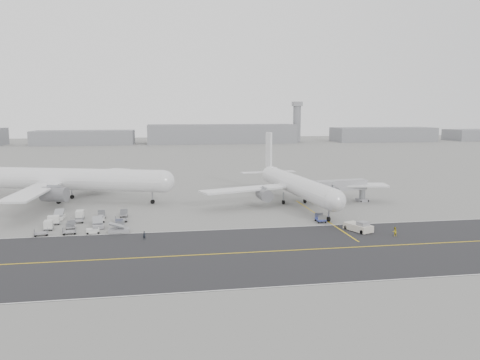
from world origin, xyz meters
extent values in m
plane|color=gray|center=(0.00, 0.00, 0.00)|extent=(700.00, 700.00, 0.00)
cube|color=#2C2C2F|center=(5.00, -18.00, 0.01)|extent=(220.00, 32.00, 0.02)
cube|color=gold|center=(5.00, -18.00, 0.03)|extent=(220.00, 0.30, 0.01)
cube|color=silver|center=(5.00, -2.20, 0.03)|extent=(220.00, 0.25, 0.01)
cube|color=silver|center=(5.00, -33.80, 0.03)|extent=(220.00, 0.25, 0.01)
cube|color=gold|center=(30.00, 5.00, 0.02)|extent=(0.30, 40.00, 0.01)
cylinder|color=gray|center=(100.00, 265.00, 14.00)|extent=(6.00, 6.00, 28.00)
cube|color=gray|center=(100.00, 265.00, 29.50)|extent=(7.00, 7.00, 3.50)
cylinder|color=white|center=(-27.94, 33.64, 5.84)|extent=(49.10, 20.63, 5.70)
sphere|color=white|center=(-4.26, 26.04, 5.84)|extent=(5.59, 5.59, 5.59)
cube|color=white|center=(-33.68, 19.72, 5.13)|extent=(7.86, 27.64, 0.45)
cube|color=white|center=(-24.51, 48.30, 5.13)|extent=(19.54, 26.39, 0.45)
cylinder|color=slate|center=(-29.94, 23.45, 3.71)|extent=(6.86, 5.22, 3.53)
cylinder|color=slate|center=(-23.63, 43.09, 3.71)|extent=(6.86, 5.22, 3.53)
cylinder|color=black|center=(-7.15, 26.96, 0.54)|extent=(1.18, 0.80, 1.08)
cylinder|color=black|center=(-30.72, 30.94, 0.54)|extent=(1.18, 0.80, 1.08)
cylinder|color=black|center=(-28.63, 37.45, 0.54)|extent=(1.18, 0.80, 1.08)
cylinder|color=gray|center=(-7.15, 26.96, 2.03)|extent=(0.36, 0.36, 2.99)
cylinder|color=white|center=(28.50, 19.66, 4.98)|extent=(8.65, 42.68, 4.86)
sphere|color=white|center=(30.40, -1.46, 4.98)|extent=(4.76, 4.76, 4.76)
cone|color=white|center=(26.51, 41.81, 5.35)|extent=(5.10, 8.64, 4.38)
cube|color=white|center=(26.46, 42.33, 12.07)|extent=(0.92, 4.68, 10.35)
cube|color=white|center=(22.19, 42.20, 5.47)|extent=(7.94, 3.01, 0.25)
cube|color=white|center=(30.69, 42.97, 5.47)|extent=(7.94, 3.01, 0.25)
cube|color=white|center=(15.66, 19.54, 4.38)|extent=(23.69, 12.52, 0.45)
cube|color=white|center=(41.16, 21.84, 4.38)|extent=(23.80, 8.69, 0.45)
cylinder|color=slate|center=(19.84, 17.84, 3.16)|extent=(3.47, 5.42, 3.01)
cylinder|color=slate|center=(37.35, 19.42, 3.16)|extent=(3.47, 5.42, 3.01)
cylinder|color=black|center=(30.17, 1.12, 0.53)|extent=(0.59, 1.09, 1.05)
cylinder|color=black|center=(25.46, 20.95, 0.53)|extent=(0.59, 1.09, 1.05)
cylinder|color=black|center=(31.27, 21.47, 0.53)|extent=(0.59, 1.09, 1.05)
cylinder|color=gray|center=(30.17, 1.12, 1.80)|extent=(0.36, 0.36, 2.55)
cube|color=beige|center=(33.06, -7.59, 0.77)|extent=(4.57, 6.21, 1.27)
cube|color=gray|center=(33.52, -8.76, 1.72)|extent=(2.51, 2.41, 0.81)
cylinder|color=gray|center=(31.80, -4.39, 0.45)|extent=(0.99, 2.24, 0.14)
cylinder|color=black|center=(32.75, -10.04, 0.41)|extent=(0.63, 0.89, 0.81)
cylinder|color=black|center=(34.94, -9.18, 0.41)|extent=(0.63, 0.89, 0.81)
cylinder|color=black|center=(31.17, -5.99, 0.41)|extent=(0.63, 0.89, 0.81)
cylinder|color=black|center=(33.36, -5.14, 0.41)|extent=(0.63, 0.89, 0.81)
cylinder|color=gray|center=(46.65, 21.30, 2.00)|extent=(1.60, 1.60, 4.00)
cube|color=gray|center=(46.65, 21.30, 0.35)|extent=(2.95, 2.95, 0.70)
cube|color=#A6A6AB|center=(39.72, 20.29, 4.60)|extent=(15.24, 4.93, 2.60)
cube|color=gray|center=(32.60, 19.25, 4.60)|extent=(1.65, 3.34, 3.00)
cylinder|color=black|center=(47.58, 22.54, 0.30)|extent=(0.38, 0.64, 0.60)
imported|color=black|center=(-7.98, -7.32, 0.81)|extent=(0.69, 0.58, 1.61)
imported|color=gold|center=(38.21, -12.33, 0.88)|extent=(1.00, 0.86, 1.76)
camera|label=1|loc=(-4.29, -91.61, 23.00)|focal=35.00mm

